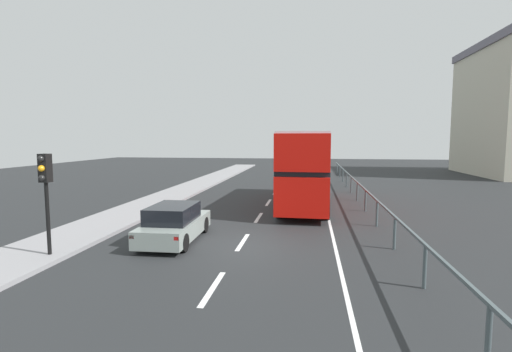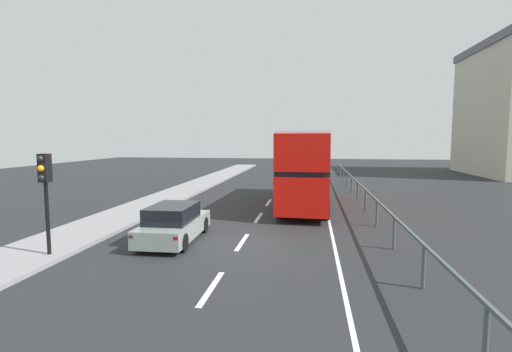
# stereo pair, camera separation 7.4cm
# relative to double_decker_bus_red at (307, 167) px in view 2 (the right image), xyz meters

# --- Properties ---
(ground_plane) EXTENTS (73.91, 120.00, 0.10)m
(ground_plane) POSITION_rel_double_decker_bus_red_xyz_m (-2.27, -8.71, -2.29)
(ground_plane) COLOR #242628
(near_sidewalk_kerb) EXTENTS (2.79, 80.00, 0.14)m
(near_sidewalk_kerb) POSITION_rel_double_decker_bus_red_xyz_m (-8.91, -8.71, -2.17)
(near_sidewalk_kerb) COLOR gray
(near_sidewalk_kerb) RESTS_ON ground
(lane_paint_markings) EXTENTS (3.52, 46.00, 0.01)m
(lane_paint_markings) POSITION_rel_double_decker_bus_red_xyz_m (-0.25, -0.50, -2.24)
(lane_paint_markings) COLOR silver
(lane_paint_markings) RESTS_ON ground
(bridge_side_railing) EXTENTS (0.10, 42.00, 1.18)m
(bridge_side_railing) POSITION_rel_double_decker_bus_red_xyz_m (3.14, 0.29, -1.30)
(bridge_side_railing) COLOR #465255
(bridge_side_railing) RESTS_ON ground
(double_decker_bus_red) EXTENTS (2.82, 10.83, 4.18)m
(double_decker_bus_red) POSITION_rel_double_decker_bus_red_xyz_m (0.00, 0.00, 0.00)
(double_decker_bus_red) COLOR red
(double_decker_bus_red) RESTS_ON ground
(hatchback_car_near) EXTENTS (1.81, 4.15, 1.40)m
(hatchback_car_near) POSITION_rel_double_decker_bus_red_xyz_m (-4.84, -8.51, -1.58)
(hatchback_car_near) COLOR gray
(hatchback_car_near) RESTS_ON ground
(traffic_signal_pole) EXTENTS (0.30, 0.42, 3.24)m
(traffic_signal_pole) POSITION_rel_double_decker_bus_red_xyz_m (-8.08, -11.11, 0.33)
(traffic_signal_pole) COLOR black
(traffic_signal_pole) RESTS_ON near_sidewalk_kerb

